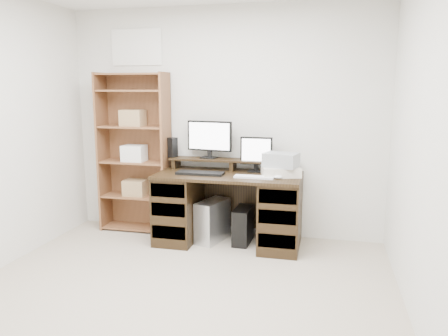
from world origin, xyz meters
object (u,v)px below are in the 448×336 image
(desk, at_px, (229,207))
(bookshelf, at_px, (135,151))
(tower_black, at_px, (243,225))
(monitor_small, at_px, (256,153))
(tower_silver, at_px, (213,221))
(printer, at_px, (281,171))
(monitor_wide, at_px, (210,137))

(desk, height_order, bookshelf, bookshelf)
(tower_black, bearing_deg, monitor_small, 54.99)
(tower_silver, xyz_separation_m, tower_black, (0.33, 0.02, -0.03))
(monitor_small, xyz_separation_m, tower_silver, (-0.44, -0.16, -0.73))
(printer, relative_size, tower_black, 0.97)
(tower_silver, distance_m, bookshelf, 1.20)
(desk, xyz_separation_m, monitor_small, (0.26, 0.18, 0.56))
(tower_black, bearing_deg, printer, -1.02)
(tower_black, xyz_separation_m, bookshelf, (-1.29, 0.18, 0.73))
(printer, bearing_deg, desk, 166.55)
(tower_silver, xyz_separation_m, bookshelf, (-0.96, 0.19, 0.69))
(monitor_small, height_order, tower_silver, monitor_small)
(tower_silver, bearing_deg, tower_black, 19.40)
(tower_black, distance_m, bookshelf, 1.49)
(printer, bearing_deg, tower_black, 161.88)
(tower_silver, relative_size, tower_black, 1.16)
(monitor_wide, bearing_deg, bookshelf, -169.94)
(desk, distance_m, tower_black, 0.25)
(desk, height_order, tower_black, desk)
(monitor_wide, xyz_separation_m, tower_silver, (0.09, -0.21, -0.87))
(tower_black, bearing_deg, monitor_wide, 156.24)
(desk, xyz_separation_m, printer, (0.54, 0.02, 0.41))
(monitor_wide, relative_size, bookshelf, 0.28)
(monitor_wide, distance_m, printer, 0.89)
(tower_silver, bearing_deg, monitor_small, 36.87)
(monitor_wide, bearing_deg, tower_black, -16.82)
(monitor_wide, distance_m, bookshelf, 0.89)
(desk, relative_size, bookshelf, 0.83)
(printer, xyz_separation_m, tower_silver, (-0.72, 0.00, -0.57))
(printer, distance_m, bookshelf, 1.70)
(desk, relative_size, printer, 3.99)
(desk, relative_size, monitor_small, 4.04)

